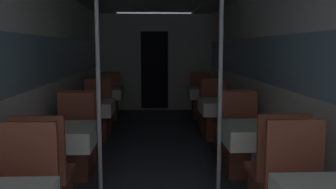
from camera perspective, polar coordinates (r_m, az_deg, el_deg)
name	(u,v)px	position (r m, az deg, el deg)	size (l,w,h in m)	color
wall_left	(49,73)	(4.97, -17.74, 3.08)	(0.05, 9.89, 2.27)	silver
wall_right	(264,73)	(5.01, 14.40, 3.23)	(0.05, 9.89, 2.27)	silver
bulkhead_far	(155,63)	(8.92, -2.07, 4.88)	(2.71, 0.09, 2.27)	#A8A8A3
dining_table_left_1	(61,138)	(3.83, -15.99, -6.37)	(0.67, 0.67, 0.72)	#4C4C51
chair_left_far_1	(74,152)	(4.47, -14.07, -8.49)	(0.43, 0.43, 0.97)	brown
support_pole_left_1	(98,84)	(3.67, -10.58, 1.61)	(0.04, 0.04, 2.27)	silver
dining_table_left_2	(90,109)	(5.52, -11.79, -2.14)	(0.67, 0.67, 0.72)	#4C4C51
chair_left_near_2	(83,140)	(5.01, -12.78, -6.76)	(0.43, 0.43, 0.97)	brown
chair_left_far_2	(97,122)	(6.16, -10.83, -4.11)	(0.43, 0.43, 0.97)	brown
dining_table_left_3	(105,94)	(7.25, -9.58, 0.10)	(0.67, 0.67, 0.72)	#4C4C51
chair_left_near_3	(101,115)	(6.71, -10.14, -3.16)	(0.43, 0.43, 0.97)	brown
chair_left_far_3	(109,105)	(7.88, -9.02, -1.62)	(0.43, 0.43, 0.97)	brown
dining_table_right_1	(256,136)	(3.87, 13.32, -6.14)	(0.67, 0.67, 0.72)	#4C4C51
chair_right_near_1	(275,188)	(3.41, 15.97, -13.50)	(0.43, 0.43, 0.97)	brown
chair_right_far_1	(241,150)	(4.50, 11.12, -8.28)	(0.43, 0.43, 0.97)	brown
support_pole_right_1	(220,83)	(3.70, 7.97, 1.70)	(0.04, 0.04, 2.27)	silver
dining_table_right_2	(223,108)	(5.55, 8.36, -2.02)	(0.67, 0.67, 0.72)	#4C4C51
chair_right_near_2	(231,138)	(5.04, 9.58, -6.59)	(0.43, 0.43, 0.97)	brown
chair_right_far_2	(216,121)	(6.18, 7.26, -3.99)	(0.43, 0.43, 0.97)	brown
dining_table_right_3	(205,93)	(7.27, 5.74, 0.18)	(0.67, 0.67, 0.72)	#4C4C51
chair_right_near_3	(210,115)	(6.73, 6.43, -3.06)	(0.43, 0.43, 0.97)	brown
chair_right_far_3	(201,105)	(7.90, 5.08, -1.53)	(0.43, 0.43, 0.97)	brown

